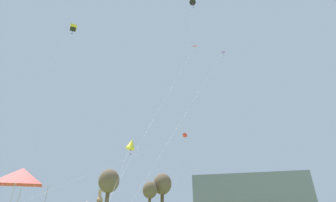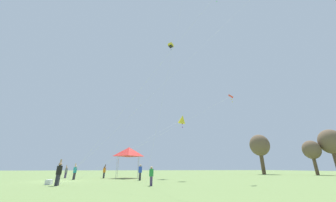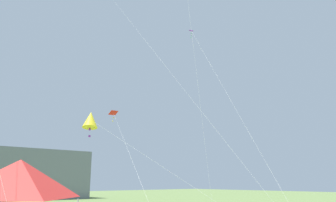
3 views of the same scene
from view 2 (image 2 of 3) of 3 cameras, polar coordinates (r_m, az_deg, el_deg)
name	(u,v)px [view 2 (image 2 of 3)]	position (r m, az deg, el deg)	size (l,w,h in m)	color
ground_plane	(58,181)	(25.47, -30.53, -20.29)	(220.00, 220.00, 0.00)	olive
tree_far_right	(260,146)	(51.97, 26.14, -12.11)	(4.55, 4.55, 9.19)	brown
tree_far_left	(312,150)	(51.82, 37.57, -11.78)	(3.49, 3.49, 7.04)	brown
tree_far_centre	(331,142)	(53.25, 41.12, -9.41)	(4.57, 4.57, 9.22)	brown
festival_tent	(129,152)	(29.61, -11.83, -14.91)	(3.34, 3.34, 4.32)	#B7B7BC
cooler_box	(49,182)	(20.52, -32.52, -20.12)	(0.65, 0.44, 0.40)	white
person_green_shirt	(151,175)	(16.67, -5.11, -21.57)	(0.35, 0.35, 1.49)	#473860
person_grey_shirt	(66,172)	(32.51, -28.65, -18.40)	(0.36, 0.36, 1.76)	#473860
person_teal_shirt	(75,172)	(27.54, -26.54, -18.69)	(0.40, 0.40, 1.94)	#282833
person_black_shirt	(59,173)	(18.82, -30.33, -18.33)	(0.42, 0.42, 2.05)	#282833
person_blue_shirt	(140,172)	(23.94, -8.48, -20.51)	(0.42, 0.42, 1.78)	#282833
person_orange_shirt	(104,171)	(30.04, -18.85, -19.66)	(0.38, 0.38, 1.86)	#282833
kite_red_delta_0	(228,98)	(22.97, 17.88, 0.92)	(8.63, 17.78, 9.56)	silver
kite_yellow_diamond_1	(182,119)	(24.90, 4.32, -5.58)	(5.66, 12.27, 8.07)	silver
kite_purple_delta_4	(210,3)	(21.14, 12.65, 27.11)	(5.16, 12.83, 17.62)	silver
kite_yellow_box_5	(171,45)	(46.59, 0.83, 16.58)	(7.65, 12.50, 29.41)	silver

